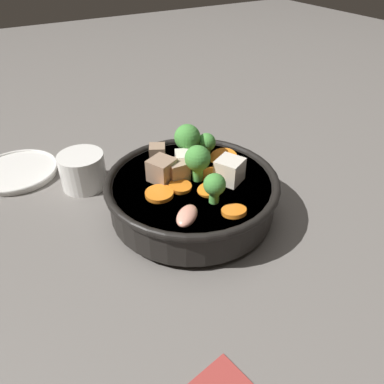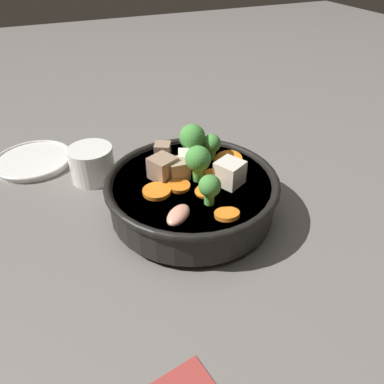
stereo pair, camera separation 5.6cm
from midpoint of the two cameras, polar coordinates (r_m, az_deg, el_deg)
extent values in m
plane|color=slate|center=(0.59, 2.75, -3.30)|extent=(3.00, 3.00, 0.00)
cylinder|color=black|center=(0.58, 2.76, -2.92)|extent=(0.14, 0.14, 0.01)
cylinder|color=black|center=(0.57, 2.85, -0.52)|extent=(0.25, 0.25, 0.05)
torus|color=black|center=(0.55, 2.92, 1.61)|extent=(0.26, 0.26, 0.01)
cylinder|color=brown|center=(0.56, 2.88, 0.42)|extent=(0.23, 0.23, 0.03)
cylinder|color=orange|center=(0.54, 0.96, 0.86)|extent=(0.05, 0.05, 0.01)
cylinder|color=orange|center=(0.60, 8.22, 4.73)|extent=(0.06, 0.06, 0.01)
cylinder|color=orange|center=(0.49, 8.64, -3.50)|extent=(0.04, 0.03, 0.01)
cylinder|color=orange|center=(0.52, -2.35, 0.01)|extent=(0.06, 0.06, 0.01)
cylinder|color=orange|center=(0.53, 5.26, 0.05)|extent=(0.04, 0.04, 0.01)
cylinder|color=orange|center=(0.56, 6.52, 2.17)|extent=(0.05, 0.05, 0.01)
cylinder|color=#59B84C|center=(0.55, 3.82, 2.83)|extent=(0.02, 0.02, 0.02)
sphere|color=#47933D|center=(0.54, 3.93, 5.02)|extent=(0.04, 0.04, 0.04)
cylinder|color=#59B84C|center=(0.60, 5.66, 5.73)|extent=(0.01, 0.01, 0.02)
sphere|color=#47933D|center=(0.59, 5.77, 7.32)|extent=(0.03, 0.03, 0.03)
cylinder|color=#59B84C|center=(0.50, 5.83, -1.02)|extent=(0.01, 0.01, 0.02)
sphere|color=#47933D|center=(0.49, 5.97, 0.82)|extent=(0.03, 0.03, 0.03)
cylinder|color=#59B84C|center=(0.60, 2.76, 6.00)|extent=(0.02, 0.02, 0.02)
sphere|color=#47933D|center=(0.59, 2.83, 8.26)|extent=(0.04, 0.04, 0.04)
cube|color=tan|center=(0.55, 0.84, 3.46)|extent=(0.03, 0.03, 0.03)
cube|color=silver|center=(0.57, 2.22, 4.67)|extent=(0.04, 0.04, 0.03)
cube|color=#9E7F66|center=(0.55, -1.58, 3.60)|extent=(0.05, 0.05, 0.03)
cube|color=#9E7F66|center=(0.60, -1.82, 6.24)|extent=(0.03, 0.03, 0.02)
cube|color=silver|center=(0.54, 8.72, 2.80)|extent=(0.05, 0.05, 0.04)
ellipsoid|color=#EA9E84|center=(0.48, 1.29, -3.65)|extent=(0.05, 0.05, 0.02)
cylinder|color=white|center=(0.76, -21.08, 4.34)|extent=(0.14, 0.14, 0.01)
torus|color=white|center=(0.75, -21.16, 4.66)|extent=(0.14, 0.14, 0.01)
cylinder|color=white|center=(0.67, -12.69, 4.17)|extent=(0.08, 0.08, 0.06)
cylinder|color=brown|center=(0.66, -12.89, 5.49)|extent=(0.07, 0.07, 0.00)
camera|label=1|loc=(0.03, -87.14, 2.07)|focal=35.00mm
camera|label=2|loc=(0.03, 92.86, -2.07)|focal=35.00mm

